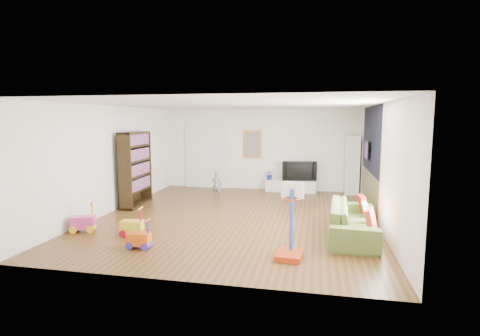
% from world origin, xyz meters
% --- Properties ---
extents(floor, '(6.50, 7.50, 0.00)m').
position_xyz_m(floor, '(0.00, 0.00, 0.00)').
color(floor, brown).
rests_on(floor, ground).
extents(ceiling, '(6.50, 7.50, 0.00)m').
position_xyz_m(ceiling, '(0.00, 0.00, 2.70)').
color(ceiling, white).
rests_on(ceiling, ground).
extents(wall_back, '(6.50, 0.00, 2.70)m').
position_xyz_m(wall_back, '(0.00, 3.75, 1.35)').
color(wall_back, white).
rests_on(wall_back, ground).
extents(wall_front, '(6.50, 0.00, 2.70)m').
position_xyz_m(wall_front, '(0.00, -3.75, 1.35)').
color(wall_front, silver).
rests_on(wall_front, ground).
extents(wall_left, '(0.00, 7.50, 2.70)m').
position_xyz_m(wall_left, '(-3.25, 0.00, 1.35)').
color(wall_left, silver).
rests_on(wall_left, ground).
extents(wall_right, '(0.00, 7.50, 2.70)m').
position_xyz_m(wall_right, '(3.25, 0.00, 1.35)').
color(wall_right, white).
rests_on(wall_right, ground).
extents(navy_accent, '(0.01, 3.20, 1.70)m').
position_xyz_m(navy_accent, '(3.23, 1.40, 1.85)').
color(navy_accent, black).
rests_on(navy_accent, wall_right).
extents(olive_wainscot, '(0.01, 3.20, 1.00)m').
position_xyz_m(olive_wainscot, '(3.23, 1.40, 0.50)').
color(olive_wainscot, brown).
rests_on(olive_wainscot, wall_right).
extents(doorway, '(1.45, 0.06, 2.10)m').
position_xyz_m(doorway, '(-1.90, 3.71, 1.05)').
color(doorway, white).
rests_on(doorway, ground).
extents(painting_back, '(0.62, 0.06, 0.92)m').
position_xyz_m(painting_back, '(-0.25, 3.71, 1.55)').
color(painting_back, gold).
rests_on(painting_back, wall_back).
extents(artwork_right, '(0.04, 0.56, 0.46)m').
position_xyz_m(artwork_right, '(3.17, 1.60, 1.55)').
color(artwork_right, '#7F3F8C').
rests_on(artwork_right, wall_right).
extents(media_console, '(1.65, 0.47, 0.38)m').
position_xyz_m(media_console, '(1.08, 3.47, 0.19)').
color(media_console, silver).
rests_on(media_console, ground).
extents(tall_cabinet, '(0.44, 0.44, 1.86)m').
position_xyz_m(tall_cabinet, '(2.98, 3.48, 0.93)').
color(tall_cabinet, white).
rests_on(tall_cabinet, ground).
extents(bookshelf, '(0.44, 1.40, 2.03)m').
position_xyz_m(bookshelf, '(-2.98, 0.67, 1.01)').
color(bookshelf, black).
rests_on(bookshelf, ground).
extents(sofa, '(1.04, 2.35, 0.67)m').
position_xyz_m(sofa, '(2.64, -1.03, 0.34)').
color(sofa, '#576A2D').
rests_on(sofa, ground).
extents(basketball_hoop, '(0.50, 0.58, 1.30)m').
position_xyz_m(basketball_hoop, '(1.46, -2.49, 0.65)').
color(basketball_hoop, '#AE2D10').
rests_on(basketball_hoop, ground).
extents(ride_on_yellow, '(0.47, 0.33, 0.58)m').
position_xyz_m(ride_on_yellow, '(-1.78, -1.88, 0.29)').
color(ride_on_yellow, yellow).
rests_on(ride_on_yellow, ground).
extents(ride_on_orange, '(0.42, 0.28, 0.55)m').
position_xyz_m(ride_on_orange, '(-1.29, -2.55, 0.27)').
color(ride_on_orange, '#DC5711').
rests_on(ride_on_orange, ground).
extents(ride_on_pink, '(0.54, 0.44, 0.62)m').
position_xyz_m(ride_on_pink, '(-2.93, -1.84, 0.31)').
color(ride_on_pink, '#D43B94').
rests_on(ride_on_pink, ground).
extents(child, '(0.30, 0.20, 0.80)m').
position_xyz_m(child, '(-1.06, 2.07, 0.40)').
color(child, slate).
rests_on(child, ground).
extents(tv, '(1.12, 0.35, 0.64)m').
position_xyz_m(tv, '(1.33, 3.51, 0.70)').
color(tv, black).
rests_on(tv, media_console).
extents(vase_plant, '(0.37, 0.33, 0.36)m').
position_xyz_m(vase_plant, '(0.38, 3.47, 0.56)').
color(vase_plant, '#1C2297').
rests_on(vase_plant, media_console).
extents(pillow_left, '(0.21, 0.40, 0.39)m').
position_xyz_m(pillow_left, '(2.88, -1.66, 0.53)').
color(pillow_left, '#BE3A24').
rests_on(pillow_left, sofa).
extents(pillow_center, '(0.09, 0.35, 0.35)m').
position_xyz_m(pillow_center, '(2.87, -1.01, 0.53)').
color(pillow_center, white).
rests_on(pillow_center, sofa).
extents(pillow_right, '(0.15, 0.41, 0.40)m').
position_xyz_m(pillow_right, '(2.89, -0.39, 0.53)').
color(pillow_right, '#AA140E').
rests_on(pillow_right, sofa).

